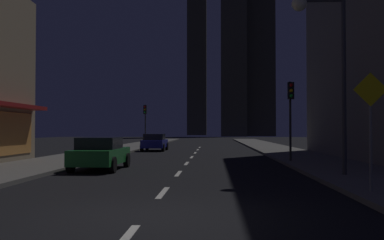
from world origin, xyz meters
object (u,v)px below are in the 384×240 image
(car_parked_near, at_px, (100,153))
(fire_hydrant_far_left, at_px, (98,151))
(car_parked_far, at_px, (155,142))
(pedestrian_crossing_sign, at_px, (371,121))
(street_lamp_right, at_px, (321,41))
(traffic_light_near_right, at_px, (291,103))
(traffic_light_far_left, at_px, (145,116))

(car_parked_near, distance_m, fire_hydrant_far_left, 8.12)
(car_parked_near, relative_size, car_parked_far, 1.00)
(fire_hydrant_far_left, xyz_separation_m, pedestrian_crossing_sign, (11.50, -14.90, 1.56))
(car_parked_near, distance_m, car_parked_far, 17.27)
(fire_hydrant_far_left, relative_size, street_lamp_right, 0.10)
(car_parked_near, relative_size, traffic_light_near_right, 1.01)
(fire_hydrant_far_left, relative_size, traffic_light_far_left, 0.16)
(pedestrian_crossing_sign, bearing_deg, car_parked_far, 110.66)
(fire_hydrant_far_left, bearing_deg, car_parked_far, 76.38)
(fire_hydrant_far_left, distance_m, street_lamp_right, 16.20)
(car_parked_far, xyz_separation_m, traffic_light_far_left, (-1.90, 6.52, 2.45))
(car_parked_far, bearing_deg, fire_hydrant_far_left, -103.62)
(car_parked_near, bearing_deg, car_parked_far, 90.00)
(fire_hydrant_far_left, bearing_deg, traffic_light_far_left, 88.57)
(fire_hydrant_far_left, xyz_separation_m, traffic_light_near_right, (11.40, -3.85, 2.74))
(car_parked_far, height_order, pedestrian_crossing_sign, pedestrian_crossing_sign)
(street_lamp_right, xyz_separation_m, pedestrian_crossing_sign, (0.22, -4.23, -3.05))
(car_parked_far, bearing_deg, traffic_light_far_left, 106.24)
(car_parked_near, bearing_deg, fire_hydrant_far_left, 106.47)
(car_parked_far, bearing_deg, pedestrian_crossing_sign, -69.34)
(traffic_light_near_right, bearing_deg, car_parked_far, 124.29)
(car_parked_near, height_order, pedestrian_crossing_sign, pedestrian_crossing_sign)
(traffic_light_far_left, relative_size, pedestrian_crossing_sign, 1.33)
(traffic_light_near_right, bearing_deg, traffic_light_far_left, 118.97)
(car_parked_near, height_order, fire_hydrant_far_left, car_parked_near)
(fire_hydrant_far_left, xyz_separation_m, street_lamp_right, (11.28, -10.67, 4.61))
(car_parked_near, xyz_separation_m, car_parked_far, (0.00, 17.27, 0.00))
(traffic_light_near_right, bearing_deg, car_parked_near, -156.65)
(car_parked_near, xyz_separation_m, traffic_light_far_left, (-1.90, 23.80, 2.45))
(traffic_light_far_left, bearing_deg, fire_hydrant_far_left, -91.43)
(car_parked_near, distance_m, pedestrian_crossing_sign, 11.71)
(car_parked_near, xyz_separation_m, fire_hydrant_far_left, (-2.30, 7.78, -0.29))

